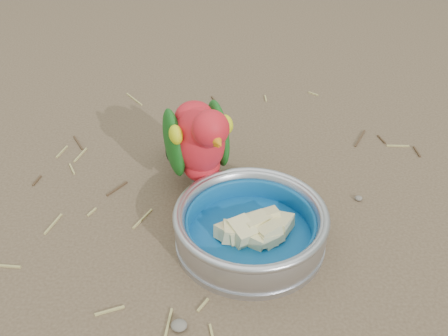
# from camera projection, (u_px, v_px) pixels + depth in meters

# --- Properties ---
(ground) EXTENTS (60.00, 60.00, 0.00)m
(ground) POSITION_uv_depth(u_px,v_px,m) (204.00, 222.00, 0.80)
(ground) COLOR brown
(food_bowl) EXTENTS (0.23, 0.23, 0.02)m
(food_bowl) POSITION_uv_depth(u_px,v_px,m) (250.00, 238.00, 0.76)
(food_bowl) COLOR #B2B2BA
(food_bowl) RESTS_ON ground
(bowl_wall) EXTENTS (0.23, 0.23, 0.04)m
(bowl_wall) POSITION_uv_depth(u_px,v_px,m) (251.00, 224.00, 0.74)
(bowl_wall) COLOR #B2B2BA
(bowl_wall) RESTS_ON food_bowl
(fruit_wedges) EXTENTS (0.14, 0.14, 0.03)m
(fruit_wedges) POSITION_uv_depth(u_px,v_px,m) (250.00, 227.00, 0.74)
(fruit_wedges) COLOR beige
(fruit_wedges) RESTS_ON food_bowl
(lory_parrot) EXTENTS (0.18, 0.24, 0.18)m
(lory_parrot) POSITION_uv_depth(u_px,v_px,m) (199.00, 148.00, 0.81)
(lory_parrot) COLOR red
(lory_parrot) RESTS_ON ground
(ground_debris) EXTENTS (0.90, 0.80, 0.01)m
(ground_debris) POSITION_uv_depth(u_px,v_px,m) (216.00, 183.00, 0.88)
(ground_debris) COLOR tan
(ground_debris) RESTS_ON ground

